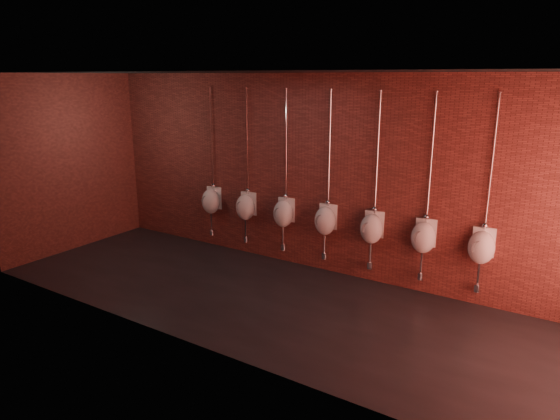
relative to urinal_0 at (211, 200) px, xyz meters
The scene contains 9 objects.
ground 2.67m from the urinal_0, 33.25° to the right, with size 8.50×8.50×0.00m, color black.
room_shell 2.74m from the urinal_0, 33.25° to the right, with size 8.54×3.04×3.22m.
urinal_0 is the anchor object (origin of this frame).
urinal_1 0.80m from the urinal_0, ahead, with size 0.41×0.37×2.71m.
urinal_2 1.59m from the urinal_0, ahead, with size 0.41×0.37×2.71m.
urinal_3 2.39m from the urinal_0, ahead, with size 0.41×0.37×2.71m.
urinal_4 3.19m from the urinal_0, ahead, with size 0.41×0.37×2.71m.
urinal_5 3.99m from the urinal_0, ahead, with size 0.41×0.37×2.71m.
urinal_6 4.78m from the urinal_0, ahead, with size 0.41×0.37×2.71m.
Camera 1 is at (3.83, -5.51, 3.15)m, focal length 32.00 mm.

